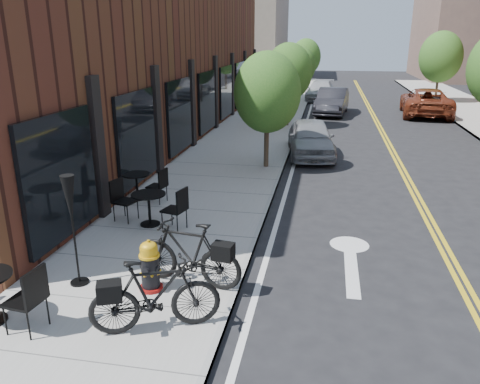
# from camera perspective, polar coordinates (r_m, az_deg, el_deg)

# --- Properties ---
(ground) EXTENTS (120.00, 120.00, 0.00)m
(ground) POSITION_cam_1_polar(r_m,az_deg,el_deg) (7.80, -1.29, -15.29)
(ground) COLOR black
(ground) RESTS_ON ground
(sidewalk_near) EXTENTS (4.00, 70.00, 0.12)m
(sidewalk_near) POSITION_cam_1_polar(r_m,az_deg,el_deg) (17.23, -1.01, 4.05)
(sidewalk_near) COLOR #9E9B93
(sidewalk_near) RESTS_ON ground
(building_near) EXTENTS (5.00, 28.00, 7.00)m
(building_near) POSITION_cam_1_polar(r_m,az_deg,el_deg) (21.83, -10.97, 15.90)
(building_near) COLOR #472017
(building_near) RESTS_ON ground
(bg_building_left) EXTENTS (8.00, 14.00, 10.00)m
(bg_building_left) POSITION_cam_1_polar(r_m,az_deg,el_deg) (55.15, 0.83, 19.08)
(bg_building_left) COLOR #726656
(bg_building_left) RESTS_ON ground
(bg_building_right) EXTENTS (10.00, 16.00, 12.00)m
(bg_building_right) POSITION_cam_1_polar(r_m,az_deg,el_deg) (58.25, 26.54, 18.22)
(bg_building_right) COLOR brown
(bg_building_right) RESTS_ON ground
(tree_near_a) EXTENTS (2.20, 2.20, 3.81)m
(tree_near_a) POSITION_cam_1_polar(r_m,az_deg,el_deg) (15.57, 3.35, 12.01)
(tree_near_a) COLOR #382B1E
(tree_near_a) RESTS_ON sidewalk_near
(tree_near_b) EXTENTS (2.30, 2.30, 3.98)m
(tree_near_b) POSITION_cam_1_polar(r_m,az_deg,el_deg) (23.49, 5.94, 14.36)
(tree_near_b) COLOR #382B1E
(tree_near_b) RESTS_ON sidewalk_near
(tree_near_c) EXTENTS (2.10, 2.10, 3.67)m
(tree_near_c) POSITION_cam_1_polar(r_m,az_deg,el_deg) (31.46, 7.22, 14.97)
(tree_near_c) COLOR #382B1E
(tree_near_c) RESTS_ON sidewalk_near
(tree_near_d) EXTENTS (2.40, 2.40, 4.11)m
(tree_near_d) POSITION_cam_1_polar(r_m,az_deg,el_deg) (39.43, 8.01, 15.98)
(tree_near_d) COLOR #382B1E
(tree_near_d) RESTS_ON sidewalk_near
(tree_far_c) EXTENTS (2.80, 2.80, 4.62)m
(tree_far_c) POSITION_cam_1_polar(r_m,az_deg,el_deg) (35.13, 23.27, 14.89)
(tree_far_c) COLOR #382B1E
(tree_far_c) RESTS_ON sidewalk_far
(fire_hydrant) EXTENTS (0.49, 0.49, 0.94)m
(fire_hydrant) POSITION_cam_1_polar(r_m,az_deg,el_deg) (8.31, -10.93, -8.89)
(fire_hydrant) COLOR maroon
(fire_hydrant) RESTS_ON sidewalk_near
(bicycle_left) EXTENTS (2.06, 0.86, 1.20)m
(bicycle_left) POSITION_cam_1_polar(r_m,az_deg,el_deg) (8.31, -6.34, -7.45)
(bicycle_left) COLOR black
(bicycle_left) RESTS_ON sidewalk_near
(bicycle_right) EXTENTS (2.01, 1.26, 1.17)m
(bicycle_right) POSITION_cam_1_polar(r_m,az_deg,el_deg) (7.17, -10.29, -12.26)
(bicycle_right) COLOR black
(bicycle_right) RESTS_ON sidewalk_near
(bistro_set_b) EXTENTS (1.90, 0.97, 1.00)m
(bistro_set_b) POSITION_cam_1_polar(r_m,az_deg,el_deg) (11.07, -11.04, -1.50)
(bistro_set_b) COLOR black
(bistro_set_b) RESTS_ON sidewalk_near
(bistro_set_c) EXTENTS (1.76, 0.88, 0.93)m
(bistro_set_c) POSITION_cam_1_polar(r_m,az_deg,el_deg) (12.93, -12.48, 1.13)
(bistro_set_c) COLOR black
(bistro_set_c) RESTS_ON sidewalk_near
(patio_umbrella) EXTENTS (0.33, 0.33, 2.02)m
(patio_umbrella) POSITION_cam_1_polar(r_m,az_deg,el_deg) (8.46, -19.94, -1.78)
(patio_umbrella) COLOR black
(patio_umbrella) RESTS_ON sidewalk_near
(parked_car_a) EXTENTS (2.11, 4.22, 1.38)m
(parked_car_a) POSITION_cam_1_polar(r_m,az_deg,el_deg) (18.00, 8.62, 6.53)
(parked_car_a) COLOR gray
(parked_car_a) RESTS_ON ground
(parked_car_b) EXTENTS (2.07, 4.70, 1.50)m
(parked_car_b) POSITION_cam_1_polar(r_m,az_deg,el_deg) (28.29, 11.16, 10.79)
(parked_car_b) COLOR black
(parked_car_b) RESTS_ON ground
(parked_car_c) EXTENTS (2.12, 4.70, 1.34)m
(parked_car_c) POSITION_cam_1_polar(r_m,az_deg,el_deg) (34.69, 9.80, 12.08)
(parked_car_c) COLOR #B6B7BB
(parked_car_c) RESTS_ON ground
(parked_car_far) EXTENTS (3.05, 5.82, 1.56)m
(parked_car_far) POSITION_cam_1_polar(r_m,az_deg,el_deg) (29.36, 21.72, 10.18)
(parked_car_far) COLOR maroon
(parked_car_far) RESTS_ON ground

